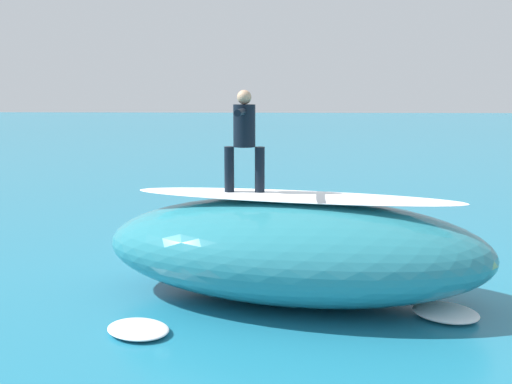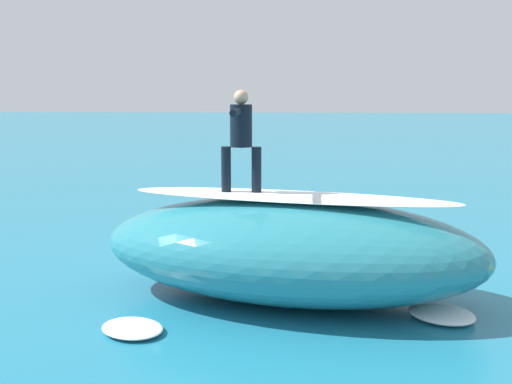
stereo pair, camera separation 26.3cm
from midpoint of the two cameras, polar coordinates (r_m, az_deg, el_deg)
name	(u,v)px [view 2 (the right image)]	position (r m, az deg, el deg)	size (l,w,h in m)	color
ground_plane	(295,257)	(12.72, 3.99, -5.71)	(120.00, 120.00, 0.00)	teal
wave_crest	(291,249)	(10.17, 3.78, -5.01)	(6.03, 2.99, 1.58)	teal
wave_foam_lip	(291,197)	(10.00, 3.83, -0.41)	(5.13, 1.05, 0.08)	white
surfboard_riding	(241,195)	(10.19, -0.55, -0.23)	(1.83, 0.51, 0.07)	#EAE5C6
surfer_riding	(241,133)	(10.07, -0.56, 5.14)	(0.63, 1.50, 1.59)	black
surfboard_paddling	(266,227)	(15.12, 1.37, -3.06)	(1.91, 0.49, 0.08)	silver
surfer_paddling	(261,220)	(15.14, 0.97, -2.42)	(1.48, 0.81, 0.28)	black
foam_patch_near	(442,314)	(9.90, 16.65, -10.16)	(0.99, 0.83, 0.15)	white
foam_patch_mid	(132,328)	(9.15, -9.93, -11.64)	(0.92, 0.75, 0.12)	white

